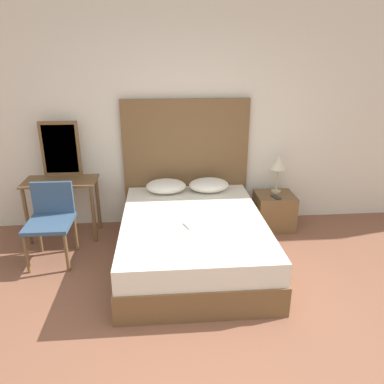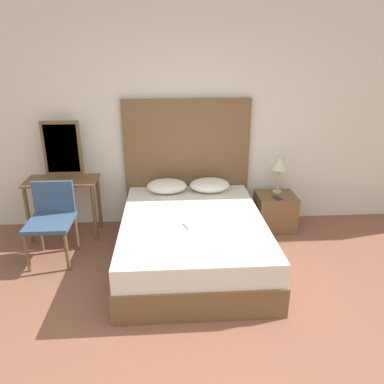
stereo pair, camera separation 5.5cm
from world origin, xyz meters
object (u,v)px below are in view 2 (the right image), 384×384
at_px(nightstand, 275,211).
at_px(phone_on_nightstand, 277,198).
at_px(bed, 193,240).
at_px(vanity_desk, 63,191).
at_px(phone_on_bed, 189,226).
at_px(chair, 52,216).
at_px(table_lamp, 279,164).

distance_m(nightstand, phone_on_nightstand, 0.26).
relative_size(bed, nightstand, 4.18).
bearing_deg(vanity_desk, phone_on_bed, -32.46).
bearing_deg(chair, phone_on_bed, -15.66).
bearing_deg(table_lamp, phone_on_bed, -139.26).
xyz_separation_m(bed, vanity_desk, (-1.50, 0.73, 0.32)).
bearing_deg(phone_on_bed, chair, 164.34).
bearing_deg(nightstand, table_lamp, 70.25).
height_order(bed, nightstand, bed).
bearing_deg(phone_on_nightstand, phone_on_bed, -143.75).
xyz_separation_m(table_lamp, vanity_desk, (-2.64, -0.10, -0.26)).
bearing_deg(bed, phone_on_bed, -105.13).
distance_m(phone_on_bed, table_lamp, 1.60).
bearing_deg(nightstand, chair, -168.45).
height_order(nightstand, chair, chair).
bearing_deg(phone_on_nightstand, table_lamp, 74.34).
xyz_separation_m(bed, phone_on_nightstand, (1.08, 0.64, 0.20)).
relative_size(table_lamp, vanity_desk, 0.57).
bearing_deg(phone_on_nightstand, vanity_desk, 178.01).
distance_m(table_lamp, phone_on_nightstand, 0.42).
xyz_separation_m(phone_on_nightstand, chair, (-2.58, -0.43, 0.03)).
bearing_deg(phone_on_bed, phone_on_nightstand, 36.25).
bearing_deg(table_lamp, nightstand, -109.75).
relative_size(phone_on_nightstand, vanity_desk, 0.20).
relative_size(nightstand, table_lamp, 0.98).
xyz_separation_m(nightstand, chair, (-2.60, -0.53, 0.26)).
bearing_deg(bed, nightstand, 33.94).
bearing_deg(table_lamp, phone_on_nightstand, -105.66).
relative_size(bed, phone_on_bed, 12.01).
bearing_deg(phone_on_nightstand, nightstand, 77.74).
height_order(nightstand, table_lamp, table_lamp).
bearing_deg(nightstand, phone_on_nightstand, -102.26).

